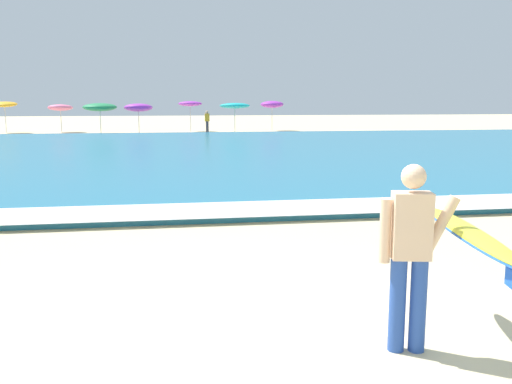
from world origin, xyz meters
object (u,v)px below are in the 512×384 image
beach_umbrella_6 (272,104)px  beachgoer_near_row_left (207,121)px  beach_umbrella_1 (60,108)px  beach_umbrella_3 (138,108)px  surfer_with_board (435,243)px  beach_umbrella_0 (4,104)px  beach_umbrella_5 (235,106)px  beach_umbrella_4 (190,104)px  beach_umbrella_2 (100,107)px

beach_umbrella_6 → beachgoer_near_row_left: (-5.14, -2.82, -1.13)m
beach_umbrella_1 → beach_umbrella_3: (5.62, -2.33, 0.02)m
surfer_with_board → beach_umbrella_3: (-4.26, 35.22, 0.76)m
beach_umbrella_0 → beach_umbrella_5: beach_umbrella_0 is taller
beach_umbrella_1 → beach_umbrella_5: bearing=-9.6°
beach_umbrella_1 → beach_umbrella_4: 9.30m
surfer_with_board → beach_umbrella_2: 35.70m
beach_umbrella_4 → beachgoer_near_row_left: size_ratio=1.43×
beach_umbrella_5 → beach_umbrella_4: bearing=153.7°
beach_umbrella_3 → beachgoer_near_row_left: size_ratio=1.34×
beach_umbrella_3 → beach_umbrella_4: beach_umbrella_4 is taller
surfer_with_board → beach_umbrella_1: beach_umbrella_1 is taller
beach_umbrella_2 → beach_umbrella_1: bearing=140.4°
beach_umbrella_0 → beach_umbrella_3: size_ratio=1.06×
surfer_with_board → beach_umbrella_5: (2.51, 35.45, 0.88)m
beach_umbrella_3 → beach_umbrella_4: 4.07m
beach_umbrella_2 → beach_umbrella_4: beach_umbrella_4 is taller
beach_umbrella_0 → beach_umbrella_1: size_ratio=1.10×
beachgoer_near_row_left → beach_umbrella_3: bearing=170.8°
beach_umbrella_0 → beach_umbrella_5: 16.23m
beach_umbrella_2 → beach_umbrella_4: 6.54m
beach_umbrella_1 → beach_umbrella_5: (12.39, -2.10, 0.13)m
surfer_with_board → beach_umbrella_0: (-13.61, 37.33, 0.98)m
beach_umbrella_2 → beach_umbrella_3: (2.58, 0.19, -0.03)m
beachgoer_near_row_left → beach_umbrella_1: bearing=163.3°
surfer_with_board → beach_umbrella_2: size_ratio=1.07×
beach_umbrella_0 → beach_umbrella_4: 13.01m
beach_umbrella_3 → beach_umbrella_4: (3.66, 1.77, 0.25)m
beach_umbrella_1 → beach_umbrella_4: beach_umbrella_4 is taller
beach_umbrella_5 → beachgoer_near_row_left: (-2.06, -0.99, -1.06)m
beachgoer_near_row_left → beach_umbrella_5: bearing=25.6°
beach_umbrella_4 → beach_umbrella_3: bearing=-154.2°
beach_umbrella_4 → beach_umbrella_5: 3.48m
beach_umbrella_1 → beach_umbrella_6: 15.47m
beach_umbrella_2 → beach_umbrella_6: beach_umbrella_6 is taller
beach_umbrella_1 → beach_umbrella_5: beach_umbrella_5 is taller
beach_umbrella_0 → beachgoer_near_row_left: (14.06, -2.87, -1.16)m
beach_umbrella_2 → beach_umbrella_5: beach_umbrella_5 is taller
beach_umbrella_4 → beach_umbrella_6: size_ratio=1.00×
beach_umbrella_6 → beachgoer_near_row_left: 5.97m
beach_umbrella_6 → beach_umbrella_1: bearing=179.0°
beach_umbrella_6 → beachgoer_near_row_left: size_ratio=1.43×
beach_umbrella_3 → beach_umbrella_6: (9.85, 2.06, 0.19)m
beach_umbrella_4 → beach_umbrella_6: bearing=2.7°
surfer_with_board → beachgoer_near_row_left: size_ratio=1.55×
beach_umbrella_0 → beach_umbrella_5: bearing=-6.7°
surfer_with_board → beach_umbrella_6: bearing=81.5°
beach_umbrella_5 → beach_umbrella_1: bearing=170.4°
beach_umbrella_1 → beachgoer_near_row_left: beach_umbrella_1 is taller
beach_umbrella_1 → beach_umbrella_0: bearing=-176.6°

